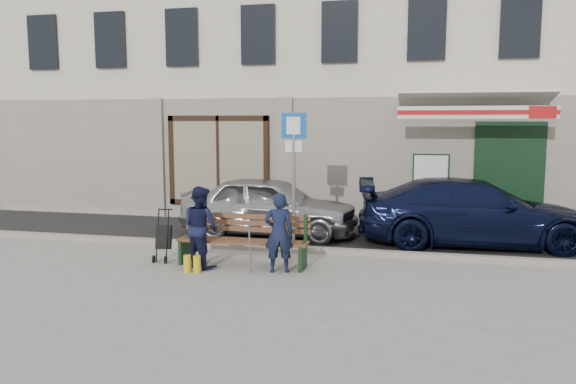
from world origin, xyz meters
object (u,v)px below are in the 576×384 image
(car_silver, at_px, (270,206))
(car_navy, at_px, (474,212))
(parking_sign, at_px, (294,158))
(bench, at_px, (240,240))
(man, at_px, (279,233))
(stroller, at_px, (164,238))
(woman, at_px, (201,227))

(car_silver, height_order, car_navy, car_navy)
(parking_sign, height_order, bench, parking_sign)
(bench, xyz_separation_m, man, (0.80, -0.30, 0.24))
(car_silver, bearing_deg, car_navy, -88.94)
(stroller, bearing_deg, bench, -10.27)
(woman, bearing_deg, parking_sign, -97.62)
(bench, relative_size, man, 1.72)
(man, bearing_deg, parking_sign, -99.85)
(bench, bearing_deg, car_navy, 32.10)
(man, bearing_deg, bench, -34.67)
(car_silver, xyz_separation_m, woman, (-0.49, -2.98, 0.05))
(bench, height_order, stroller, bench)
(car_silver, height_order, man, man)
(parking_sign, bearing_deg, woman, -122.58)
(bench, height_order, man, man)
(woman, xyz_separation_m, stroller, (-0.85, 0.25, -0.30))
(car_silver, height_order, bench, car_silver)
(car_navy, xyz_separation_m, woman, (-4.95, -2.96, 0.03))
(car_silver, distance_m, parking_sign, 1.86)
(woman, bearing_deg, stroller, 12.04)
(car_navy, height_order, stroller, car_navy)
(car_silver, bearing_deg, bench, -175.16)
(man, xyz_separation_m, stroller, (-2.30, 0.28, -0.27))
(woman, bearing_deg, bench, -129.48)
(car_silver, relative_size, bench, 1.68)
(car_navy, bearing_deg, car_silver, 84.09)
(parking_sign, xyz_separation_m, man, (0.14, -1.83, -1.17))
(car_navy, distance_m, man, 4.60)
(car_silver, relative_size, stroller, 4.16)
(parking_sign, xyz_separation_m, stroller, (-2.16, -1.55, -1.44))
(car_silver, distance_m, stroller, 3.05)
(woman, relative_size, stroller, 1.51)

